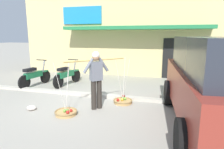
% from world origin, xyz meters
% --- Properties ---
extents(ground_plane, '(90.00, 90.00, 0.00)m').
position_xyz_m(ground_plane, '(0.00, 0.00, 0.00)').
color(ground_plane, '#9E998C').
extents(sidewalk_curb, '(20.00, 0.24, 0.10)m').
position_xyz_m(sidewalk_curb, '(0.00, 0.70, 0.05)').
color(sidewalk_curb, '#BAB4A5').
rests_on(sidewalk_curb, ground).
extents(fruit_vendor, '(1.32, 1.37, 1.70)m').
position_xyz_m(fruit_vendor, '(0.42, -0.40, 0.98)').
color(fruit_vendor, '#2D2823').
rests_on(fruit_vendor, ground).
extents(fruit_basket_left_side, '(0.61, 0.61, 1.45)m').
position_xyz_m(fruit_basket_left_side, '(-0.22, -1.08, 0.08)').
color(fruit_basket_left_side, tan).
rests_on(fruit_basket_left_side, ground).
extents(fruit_basket_right_side, '(0.61, 0.61, 1.45)m').
position_xyz_m(fruit_basket_right_side, '(1.07, 0.27, 0.08)').
color(fruit_basket_right_side, tan).
rests_on(fruit_basket_right_side, ground).
extents(motorcycle_nearest_shop, '(0.54, 1.82, 1.09)m').
position_xyz_m(motorcycle_nearest_shop, '(-3.02, 1.37, 0.45)').
color(motorcycle_nearest_shop, black).
rests_on(motorcycle_nearest_shop, ground).
extents(motorcycle_second_in_row, '(0.54, 1.81, 1.09)m').
position_xyz_m(motorcycle_second_in_row, '(-1.78, 1.89, 0.45)').
color(motorcycle_second_in_row, black).
rests_on(motorcycle_second_in_row, ground).
extents(parked_truck, '(2.46, 4.94, 2.10)m').
position_xyz_m(parked_truck, '(3.54, -0.83, 1.13)').
color(parked_truck, maroon).
rests_on(parked_truck, ground).
extents(storefront_building, '(13.00, 6.00, 4.20)m').
position_xyz_m(storefront_building, '(0.73, 7.10, 2.10)').
color(storefront_building, '#DBC684').
rests_on(storefront_building, ground).
extents(plastic_litter_bag, '(0.28, 0.22, 0.14)m').
position_xyz_m(plastic_litter_bag, '(-1.36, -1.04, 0.07)').
color(plastic_litter_bag, silver).
rests_on(plastic_litter_bag, ground).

